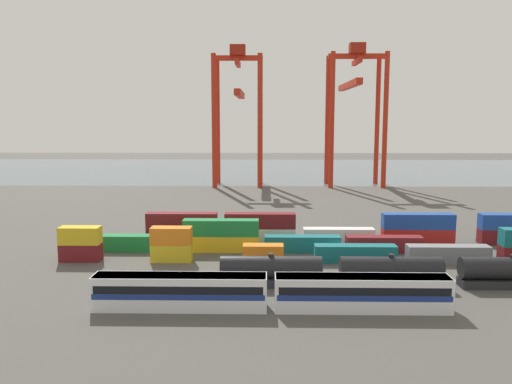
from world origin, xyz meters
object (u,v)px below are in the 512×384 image
Objects in this scene: passenger_train at (271,291)px; gantry_crane_central at (354,99)px; shipping_container_13 at (384,244)px; shipping_container_16 at (260,235)px; shipping_container_6 at (448,254)px; shipping_container_10 at (221,243)px; gantry_crane_west at (238,103)px; shipping_container_19 at (417,236)px; freight_tank_row at (451,272)px; shipping_container_0 at (81,252)px.

passenger_train is 0.89× the size of gantry_crane_central.
shipping_container_13 and shipping_container_16 have the same top height.
shipping_container_6 is 1.00× the size of shipping_container_10.
gantry_crane_west reaches higher than shipping_container_6.
gantry_crane_central is (37.15, 1.04, 1.17)m from gantry_crane_west.
shipping_container_19 is (25.38, 31.60, -0.84)m from passenger_train.
shipping_container_13 is at bearing 54.41° from passenger_train.
shipping_container_16 is at bearing -109.58° from gantry_crane_central.
gantry_crane_west is 37.18m from gantry_crane_central.
freight_tank_row is 33.78m from shipping_container_16.
shipping_container_0 and shipping_container_10 have the same top height.
shipping_container_0 and shipping_container_16 have the same top height.
passenger_train is 6.58× the size of shipping_container_0.
shipping_container_6 and shipping_container_19 have the same top height.
gantry_crane_central is at bearing 59.21° from shipping_container_0.
freight_tank_row is 1.33× the size of gantry_crane_west.
passenger_train is 0.68× the size of freight_tank_row.
shipping_container_16 is 0.27× the size of gantry_crane_west.
shipping_container_6 is 97.53m from gantry_crane_central.
shipping_container_10 is (-34.24, 5.98, 0.00)m from shipping_container_6.
shipping_container_19 is at bearing 83.95° from freight_tank_row.
gantry_crane_central is (55.99, 93.96, 26.14)m from shipping_container_0.
freight_tank_row is at bearing -29.37° from shipping_container_10.
shipping_container_6 is at bearing -23.09° from shipping_container_16.
shipping_container_13 is 20.80m from shipping_container_16.
gantry_crane_central is at bearing 84.00° from shipping_container_13.
shipping_container_10 is 1.00× the size of shipping_container_19.
shipping_container_6 is (54.86, 0.00, 0.00)m from shipping_container_0.
shipping_container_13 is at bearing 143.62° from shipping_container_6.
gantry_crane_west is at bearing 95.63° from shipping_container_16.
gantry_crane_central is (29.16, 82.01, 26.14)m from shipping_container_16.
passenger_train is at bearing -103.64° from gantry_crane_central.
gantry_crane_west is (-7.99, 80.97, 24.97)m from shipping_container_16.
shipping_container_10 is 90.48m from gantry_crane_west.
shipping_container_6 is 1.00× the size of shipping_container_16.
freight_tank_row is 4.84× the size of shipping_container_16.
shipping_container_16 is at bearing 163.30° from shipping_container_13.
gantry_crane_west reaches higher than shipping_container_19.
shipping_container_0 is (-28.42, 19.65, -0.84)m from passenger_train.
shipping_container_0 is 112.46m from gantry_crane_central.
shipping_container_10 and shipping_container_13 have the same top height.
shipping_container_19 is at bearing 40.31° from shipping_container_13.
freight_tank_row is 17.89m from shipping_container_13.
shipping_container_0 is 98.04m from gantry_crane_west.
shipping_container_0 is 0.50× the size of shipping_container_13.
gantry_crane_west is at bearing -178.40° from gantry_crane_central.
gantry_crane_central reaches higher than shipping_container_13.
shipping_container_0 is (-51.33, 11.30, -0.67)m from freight_tank_row.
shipping_container_19 is at bearing -91.54° from gantry_crane_central.
gantry_crane_central reaches higher than passenger_train.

